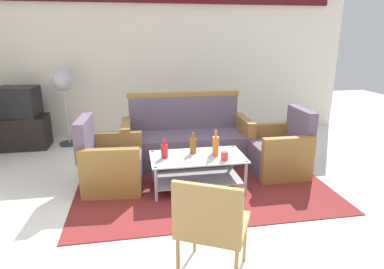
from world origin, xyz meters
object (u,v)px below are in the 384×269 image
(tv_stand, at_px, (22,132))
(wicker_chair, at_px, (211,222))
(armchair_left, at_px, (111,164))
(bottle_red, at_px, (164,151))
(bottle_orange, at_px, (215,146))
(cup, at_px, (224,156))
(armchair_right, at_px, (279,152))
(television, at_px, (18,102))
(coffee_table, at_px, (197,167))
(couch, at_px, (186,140))
(pedestal_fan, at_px, (63,84))
(bottle_brown, at_px, (193,145))
(bottle_clear, at_px, (216,144))

(tv_stand, relative_size, wicker_chair, 0.95)
(armchair_left, bearing_deg, bottle_red, 74.80)
(bottle_orange, bearing_deg, cup, -65.69)
(armchair_left, height_order, bottle_orange, armchair_left)
(armchair_right, distance_m, wicker_chair, 2.31)
(armchair_right, relative_size, cup, 8.50)
(armchair_right, height_order, tv_stand, armchair_right)
(television, bearing_deg, tv_stand, 90.00)
(coffee_table, distance_m, bottle_orange, 0.33)
(bottle_orange, height_order, tv_stand, bottle_orange)
(couch, height_order, coffee_table, couch)
(coffee_table, xyz_separation_m, pedestal_fan, (-1.81, 2.03, 0.74))
(bottle_brown, bearing_deg, tv_stand, 142.94)
(armchair_left, relative_size, television, 1.32)
(bottle_brown, distance_m, pedestal_fan, 2.66)
(armchair_left, relative_size, cup, 8.50)
(bottle_orange, bearing_deg, coffee_table, 171.96)
(bottle_orange, bearing_deg, bottle_brown, 149.37)
(television, bearing_deg, armchair_right, 161.55)
(bottle_brown, height_order, bottle_red, bottle_brown)
(bottle_red, bearing_deg, bottle_brown, 14.89)
(bottle_orange, distance_m, wicker_chair, 1.58)
(armchair_right, distance_m, bottle_clear, 0.97)
(coffee_table, relative_size, bottle_red, 4.89)
(bottle_clear, bearing_deg, cup, -82.06)
(couch, height_order, bottle_clear, couch)
(coffee_table, height_order, bottle_orange, bottle_orange)
(couch, xyz_separation_m, pedestal_fan, (-1.82, 1.12, 0.70))
(bottle_clear, distance_m, cup, 0.27)
(bottle_brown, distance_m, bottle_clear, 0.27)
(bottle_orange, bearing_deg, armchair_right, 18.65)
(armchair_right, relative_size, wicker_chair, 1.01)
(couch, bearing_deg, television, -22.17)
(coffee_table, xyz_separation_m, bottle_red, (-0.38, 0.02, 0.22))
(pedestal_fan, bearing_deg, tv_stand, -175.94)
(bottle_red, xyz_separation_m, bottle_clear, (0.62, 0.07, 0.02))
(tv_stand, bearing_deg, wicker_chair, -56.95)
(armchair_right, bearing_deg, wicker_chair, 143.90)
(bottle_clear, bearing_deg, television, 145.32)
(wicker_chair, bearing_deg, pedestal_fan, 141.14)
(armchair_right, bearing_deg, cup, 118.49)
(bottle_brown, bearing_deg, armchair_left, 172.68)
(armchair_left, height_order, tv_stand, armchair_left)
(bottle_clear, height_order, television, television)
(bottle_clear, xyz_separation_m, tv_stand, (-2.75, 1.90, -0.26))
(bottle_brown, height_order, tv_stand, bottle_brown)
(bottle_red, xyz_separation_m, tv_stand, (-2.13, 1.97, -0.24))
(armchair_left, bearing_deg, television, -135.40)
(coffee_table, distance_m, tv_stand, 3.20)
(couch, xyz_separation_m, tv_stand, (-2.53, 1.07, -0.06))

